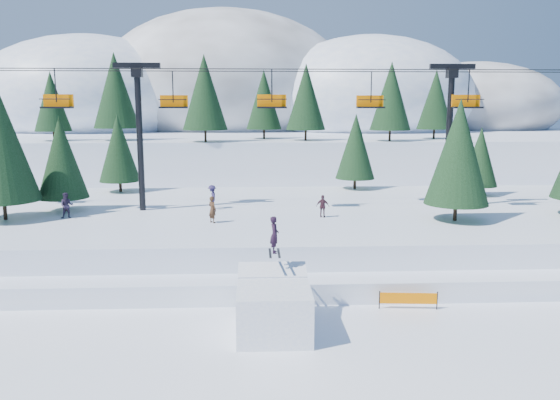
{
  "coord_description": "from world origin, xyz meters",
  "views": [
    {
      "loc": [
        -0.94,
        -20.79,
        9.78
      ],
      "look_at": [
        0.29,
        6.0,
        5.2
      ],
      "focal_mm": 35.0,
      "sensor_mm": 36.0,
      "label": 1
    }
  ],
  "objects_px": {
    "jump_kicker": "(274,305)",
    "banner_far": "(479,286)",
    "chairlift": "(275,114)",
    "banner_near": "(408,298)"
  },
  "relations": [
    {
      "from": "chairlift",
      "to": "banner_far",
      "type": "height_order",
      "value": "chairlift"
    },
    {
      "from": "jump_kicker",
      "to": "banner_near",
      "type": "height_order",
      "value": "jump_kicker"
    },
    {
      "from": "jump_kicker",
      "to": "banner_near",
      "type": "relative_size",
      "value": 1.71
    },
    {
      "from": "chairlift",
      "to": "banner_near",
      "type": "bearing_deg",
      "value": -66.28
    },
    {
      "from": "jump_kicker",
      "to": "chairlift",
      "type": "relative_size",
      "value": 0.1
    },
    {
      "from": "banner_far",
      "to": "chairlift",
      "type": "bearing_deg",
      "value": 130.69
    },
    {
      "from": "banner_near",
      "to": "chairlift",
      "type": "bearing_deg",
      "value": 113.72
    },
    {
      "from": "jump_kicker",
      "to": "banner_far",
      "type": "xyz_separation_m",
      "value": [
        10.94,
        4.08,
        -0.64
      ]
    },
    {
      "from": "chairlift",
      "to": "banner_far",
      "type": "bearing_deg",
      "value": -49.31
    },
    {
      "from": "banner_far",
      "to": "banner_near",
      "type": "bearing_deg",
      "value": -157.81
    }
  ]
}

